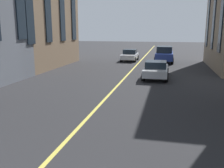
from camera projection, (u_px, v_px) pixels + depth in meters
The scene contains 4 objects.
lane_centre_line at pixel (128, 75), 21.34m from camera, with size 80.00×0.16×0.01m.
car_blue_trailing at pixel (164, 54), 29.13m from camera, with size 4.70×2.14×1.88m.
car_white_far at pixel (130, 55), 30.67m from camera, with size 3.90×1.89×1.40m.
car_silver_mid at pixel (156, 69), 19.70m from camera, with size 4.40×1.95×1.37m.
Camera 1 is at (-0.80, -3.32, 3.78)m, focal length 39.88 mm.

